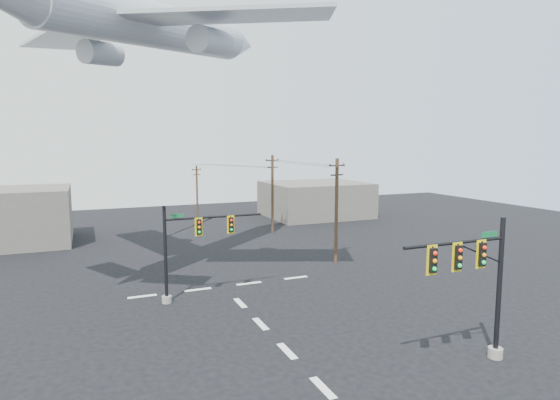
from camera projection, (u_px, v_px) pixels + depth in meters
name	position (u px, v px, depth m)	size (l,w,h in m)	color
ground	(287.00, 351.00, 24.49)	(120.00, 120.00, 0.00)	black
lane_markings	(253.00, 316.00, 29.37)	(14.00, 21.20, 0.01)	silver
signal_mast_near	(478.00, 284.00, 22.64)	(6.26, 0.80, 7.24)	gray
signal_mast_far	(188.00, 249.00, 31.98)	(7.17, 0.73, 6.68)	gray
utility_pole_a	(336.00, 209.00, 42.03)	(1.86, 0.61, 9.46)	#48321F
utility_pole_b	(272.00, 192.00, 56.21)	(1.88, 0.54, 9.38)	#48321F
utility_pole_c	(197.00, 192.00, 64.67)	(1.48, 0.74, 7.68)	#48321F
power_lines	(265.00, 164.00, 53.95)	(8.11, 27.35, 0.86)	black
airliner	(155.00, 26.00, 35.25)	(25.95, 24.79, 8.03)	#ACAFB8
building_right	(315.00, 199.00, 69.23)	(14.00, 12.00, 5.00)	#615C55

